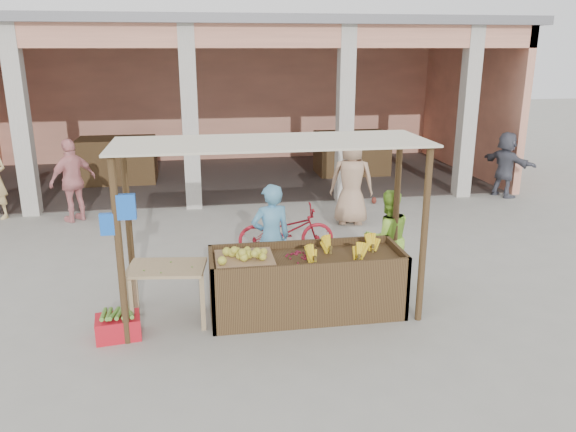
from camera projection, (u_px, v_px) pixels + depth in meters
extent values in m
plane|color=gray|center=(270.00, 315.00, 7.69)|extent=(60.00, 60.00, 0.00)
cube|color=#EE9B7C|center=(222.00, 97.00, 17.88)|extent=(14.00, 0.20, 4.00)
cube|color=#EE9B7C|center=(467.00, 102.00, 16.21)|extent=(0.20, 6.00, 4.00)
cube|color=#EE9B7C|center=(234.00, 36.00, 11.94)|extent=(14.00, 0.30, 0.50)
cube|color=slate|center=(225.00, 24.00, 14.53)|extent=(14.40, 6.40, 0.20)
cube|color=beige|center=(21.00, 123.00, 11.75)|extent=(0.35, 0.35, 4.00)
cube|color=beige|center=(190.00, 119.00, 12.29)|extent=(0.35, 0.35, 4.00)
cube|color=beige|center=(345.00, 116.00, 12.84)|extent=(0.35, 0.35, 4.00)
cube|color=beige|center=(468.00, 114.00, 13.30)|extent=(0.35, 0.35, 4.00)
cube|color=#523C20|center=(118.00, 160.00, 15.08)|extent=(2.00, 1.20, 1.20)
cube|color=#523C20|center=(352.00, 153.00, 16.09)|extent=(2.00, 1.20, 1.20)
cube|color=#523C20|center=(306.00, 286.00, 7.65)|extent=(2.60, 0.95, 0.80)
cylinder|color=#523C20|center=(120.00, 254.00, 6.63)|extent=(0.09, 0.09, 2.35)
cylinder|color=#523C20|center=(424.00, 237.00, 7.23)|extent=(0.09, 0.09, 2.35)
cylinder|color=#523C20|center=(129.00, 227.00, 7.63)|extent=(0.09, 0.09, 2.35)
cylinder|color=#523C20|center=(396.00, 214.00, 8.22)|extent=(0.09, 0.09, 2.35)
cube|color=beige|center=(272.00, 142.00, 7.09)|extent=(4.00, 1.35, 0.03)
cube|color=blue|center=(126.00, 207.00, 6.49)|extent=(0.22, 0.08, 0.30)
cube|color=blue|center=(108.00, 224.00, 6.51)|extent=(0.18, 0.07, 0.26)
cube|color=#916C4A|center=(244.00, 259.00, 7.43)|extent=(0.77, 0.66, 0.06)
ellipsoid|color=gold|center=(244.00, 252.00, 7.40)|extent=(0.65, 0.57, 0.14)
ellipsoid|color=maroon|center=(298.00, 255.00, 7.44)|extent=(0.45, 0.37, 0.14)
cube|color=tan|center=(166.00, 268.00, 7.26)|extent=(1.07, 0.78, 0.04)
cube|color=tan|center=(131.00, 308.00, 7.05)|extent=(0.06, 0.06, 0.76)
cube|color=tan|center=(203.00, 303.00, 7.18)|extent=(0.06, 0.06, 0.76)
cube|color=tan|center=(136.00, 290.00, 7.57)|extent=(0.06, 0.06, 0.76)
cube|color=tan|center=(202.00, 285.00, 7.71)|extent=(0.06, 0.06, 0.76)
cube|color=red|center=(118.00, 327.00, 7.06)|extent=(0.59, 0.46, 0.28)
ellipsoid|color=maroon|center=(360.00, 192.00, 12.95)|extent=(0.46, 0.46, 0.62)
ellipsoid|color=maroon|center=(374.00, 191.00, 13.06)|extent=(0.46, 0.46, 0.62)
imported|color=#569CC8|center=(271.00, 235.00, 8.25)|extent=(0.73, 0.59, 1.75)
imported|color=#89C237|center=(388.00, 235.00, 8.50)|extent=(0.76, 0.44, 1.57)
imported|color=maroon|center=(286.00, 230.00, 9.81)|extent=(0.70, 1.79, 0.92)
imported|color=pink|center=(73.00, 178.00, 11.60)|extent=(1.20, 1.16, 1.86)
imported|color=tan|center=(352.00, 176.00, 11.41)|extent=(1.10, 0.85, 2.01)
imported|color=#545563|center=(506.00, 163.00, 13.58)|extent=(1.15, 1.67, 1.67)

